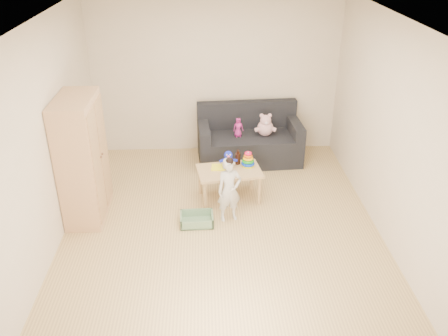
{
  "coord_description": "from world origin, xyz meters",
  "views": [
    {
      "loc": [
        -0.19,
        -5.23,
        3.52
      ],
      "look_at": [
        0.05,
        0.25,
        0.65
      ],
      "focal_mm": 38.0,
      "sensor_mm": 36.0,
      "label": 1
    }
  ],
  "objects_px": {
    "play_table": "(229,184)",
    "sofa": "(249,148)",
    "toddler": "(229,191)",
    "wardrobe": "(82,159)"
  },
  "relations": [
    {
      "from": "play_table",
      "to": "toddler",
      "type": "relative_size",
      "value": 1.02
    },
    {
      "from": "sofa",
      "to": "play_table",
      "type": "height_order",
      "value": "sofa"
    },
    {
      "from": "sofa",
      "to": "play_table",
      "type": "bearing_deg",
      "value": -111.86
    },
    {
      "from": "wardrobe",
      "to": "sofa",
      "type": "relative_size",
      "value": 1.0
    },
    {
      "from": "toddler",
      "to": "play_table",
      "type": "bearing_deg",
      "value": 73.14
    },
    {
      "from": "play_table",
      "to": "sofa",
      "type": "bearing_deg",
      "value": 71.78
    },
    {
      "from": "wardrobe",
      "to": "play_table",
      "type": "relative_size",
      "value": 1.88
    },
    {
      "from": "sofa",
      "to": "toddler",
      "type": "relative_size",
      "value": 1.91
    },
    {
      "from": "play_table",
      "to": "toddler",
      "type": "height_order",
      "value": "toddler"
    },
    {
      "from": "play_table",
      "to": "toddler",
      "type": "distance_m",
      "value": 0.56
    }
  ]
}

